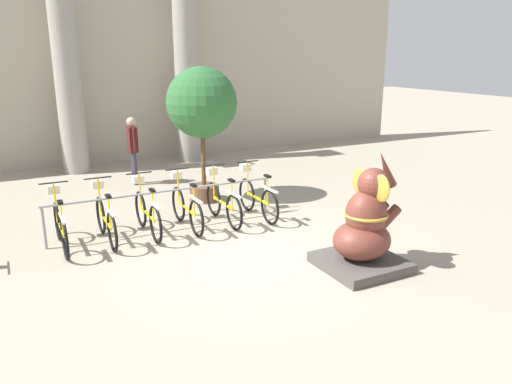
{
  "coord_description": "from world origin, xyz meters",
  "views": [
    {
      "loc": [
        -3.45,
        -6.73,
        3.26
      ],
      "look_at": [
        0.21,
        0.34,
        1.0
      ],
      "focal_mm": 35.0,
      "sensor_mm": 36.0,
      "label": 1
    }
  ],
  "objects": [
    {
      "name": "building_facade",
      "position": [
        0.0,
        8.6,
        3.0
      ],
      "size": [
        20.0,
        0.2,
        6.0
      ],
      "color": "#B2A893",
      "rests_on": "ground_plane"
    },
    {
      "name": "bicycle_5",
      "position": [
        1.0,
        1.84,
        0.42
      ],
      "size": [
        0.48,
        1.69,
        1.08
      ],
      "color": "black",
      "rests_on": "ground_plane"
    },
    {
      "name": "bicycle_0",
      "position": [
        -2.74,
        1.85,
        0.42
      ],
      "size": [
        0.48,
        1.69,
        1.08
      ],
      "color": "black",
      "rests_on": "ground_plane"
    },
    {
      "name": "bike_rack",
      "position": [
        -0.87,
        1.95,
        0.62
      ],
      "size": [
        4.34,
        0.05,
        0.77
      ],
      "color": "gray",
      "rests_on": "ground_plane"
    },
    {
      "name": "column_left",
      "position": [
        -1.66,
        7.6,
        2.62
      ],
      "size": [
        0.88,
        0.88,
        5.16
      ],
      "color": "gray",
      "rests_on": "ground_plane"
    },
    {
      "name": "bicycle_4",
      "position": [
        0.25,
        1.86,
        0.42
      ],
      "size": [
        0.48,
        1.69,
        1.08
      ],
      "color": "black",
      "rests_on": "ground_plane"
    },
    {
      "name": "bicycle_3",
      "position": [
        -0.5,
        1.86,
        0.42
      ],
      "size": [
        0.48,
        1.69,
        1.08
      ],
      "color": "black",
      "rests_on": "ground_plane"
    },
    {
      "name": "bicycle_1",
      "position": [
        -1.99,
        1.85,
        0.42
      ],
      "size": [
        0.48,
        1.69,
        1.08
      ],
      "color": "black",
      "rests_on": "ground_plane"
    },
    {
      "name": "column_right",
      "position": [
        1.66,
        7.6,
        2.62
      ],
      "size": [
        0.88,
        0.88,
        5.16
      ],
      "color": "gray",
      "rests_on": "ground_plane"
    },
    {
      "name": "person_pedestrian",
      "position": [
        -0.56,
        5.54,
        1.02
      ],
      "size": [
        0.22,
        0.47,
        1.7
      ],
      "color": "#383342",
      "rests_on": "ground_plane"
    },
    {
      "name": "potted_tree",
      "position": [
        0.48,
        3.41,
        2.11
      ],
      "size": [
        1.53,
        1.53,
        2.96
      ],
      "color": "brown",
      "rests_on": "ground_plane"
    },
    {
      "name": "bicycle_2",
      "position": [
        -1.24,
        1.87,
        0.42
      ],
      "size": [
        0.48,
        1.69,
        1.08
      ],
      "color": "black",
      "rests_on": "ground_plane"
    },
    {
      "name": "ground_plane",
      "position": [
        0.0,
        0.0,
        0.0
      ],
      "size": [
        60.0,
        60.0,
        0.0
      ],
      "primitive_type": "plane",
      "color": "#9E937F"
    },
    {
      "name": "elephant_statue",
      "position": [
        1.33,
        -1.12,
        0.62
      ],
      "size": [
        1.2,
        1.2,
        1.85
      ],
      "color": "#4C4742",
      "rests_on": "ground_plane"
    }
  ]
}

